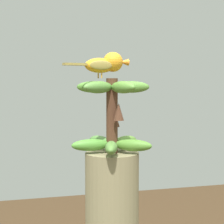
# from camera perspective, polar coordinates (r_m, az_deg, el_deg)

# --- Properties ---
(banana_bunch) EXTENTS (0.29, 0.28, 0.26)m
(banana_bunch) POSITION_cam_1_polar(r_m,az_deg,el_deg) (1.37, 0.04, -0.54)
(banana_bunch) COLOR #4C2D1E
(banana_bunch) RESTS_ON banana_tree
(perched_bird) EXTENTS (0.08, 0.24, 0.09)m
(perched_bird) POSITION_cam_1_polar(r_m,az_deg,el_deg) (1.38, -0.86, 7.01)
(perched_bird) COLOR #C68933
(perched_bird) RESTS_ON banana_bunch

